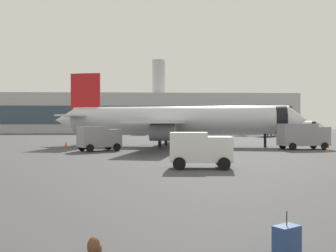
{
  "coord_description": "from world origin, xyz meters",
  "views": [
    {
      "loc": [
        -0.02,
        -4.09,
        3.25
      ],
      "look_at": [
        1.4,
        29.42,
        3.0
      ],
      "focal_mm": 40.71,
      "sensor_mm": 36.0,
      "label": 1
    }
  ],
  "objects_px": {
    "safety_cone_mid": "(327,149)",
    "rolling_suitcase": "(287,240)",
    "airplane_taxiing": "(274,126)",
    "fuel_truck": "(303,135)",
    "traveller_backpack": "(94,246)",
    "cargo_van": "(200,148)",
    "airplane_at_gate": "(175,120)",
    "safety_cone_near": "(66,144)",
    "service_truck": "(99,137)"
  },
  "relations": [
    {
      "from": "cargo_van",
      "to": "airplane_at_gate",
      "type": "bearing_deg",
      "value": 90.35
    },
    {
      "from": "fuel_truck",
      "to": "safety_cone_mid",
      "type": "xyz_separation_m",
      "value": [
        1.14,
        -4.12,
        -1.47
      ]
    },
    {
      "from": "airplane_taxiing",
      "to": "fuel_truck",
      "type": "xyz_separation_m",
      "value": [
        -12.26,
        -48.68,
        -0.7
      ]
    },
    {
      "from": "airplane_at_gate",
      "to": "service_truck",
      "type": "relative_size",
      "value": 6.8
    },
    {
      "from": "rolling_suitcase",
      "to": "safety_cone_mid",
      "type": "bearing_deg",
      "value": 63.42
    },
    {
      "from": "airplane_taxiing",
      "to": "cargo_van",
      "type": "relative_size",
      "value": 4.78
    },
    {
      "from": "safety_cone_near",
      "to": "traveller_backpack",
      "type": "xyz_separation_m",
      "value": [
        10.8,
        -45.23,
        -0.11
      ]
    },
    {
      "from": "safety_cone_near",
      "to": "fuel_truck",
      "type": "bearing_deg",
      "value": -15.19
    },
    {
      "from": "airplane_taxiing",
      "to": "cargo_van",
      "type": "xyz_separation_m",
      "value": [
        -27.45,
        -67.77,
        -1.02
      ]
    },
    {
      "from": "fuel_truck",
      "to": "safety_cone_mid",
      "type": "height_order",
      "value": "fuel_truck"
    },
    {
      "from": "fuel_truck",
      "to": "service_truck",
      "type": "bearing_deg",
      "value": -176.28
    },
    {
      "from": "safety_cone_mid",
      "to": "traveller_backpack",
      "type": "bearing_deg",
      "value": -122.9
    },
    {
      "from": "airplane_taxiing",
      "to": "fuel_truck",
      "type": "relative_size",
      "value": 3.47
    },
    {
      "from": "safety_cone_near",
      "to": "service_truck",
      "type": "bearing_deg",
      "value": -58.82
    },
    {
      "from": "airplane_at_gate",
      "to": "safety_cone_mid",
      "type": "height_order",
      "value": "airplane_at_gate"
    },
    {
      "from": "fuel_truck",
      "to": "cargo_van",
      "type": "distance_m",
      "value": 24.4
    },
    {
      "from": "safety_cone_near",
      "to": "airplane_at_gate",
      "type": "bearing_deg",
      "value": -5.2
    },
    {
      "from": "traveller_backpack",
      "to": "fuel_truck",
      "type": "bearing_deg",
      "value": 61.46
    },
    {
      "from": "airplane_at_gate",
      "to": "traveller_backpack",
      "type": "bearing_deg",
      "value": -96.11
    },
    {
      "from": "airplane_taxiing",
      "to": "service_truck",
      "type": "xyz_separation_m",
      "value": [
        -37.06,
        -50.29,
        -0.86
      ]
    },
    {
      "from": "airplane_at_gate",
      "to": "safety_cone_near",
      "type": "height_order",
      "value": "airplane_at_gate"
    },
    {
      "from": "cargo_van",
      "to": "safety_cone_near",
      "type": "height_order",
      "value": "cargo_van"
    },
    {
      "from": "fuel_truck",
      "to": "traveller_backpack",
      "type": "relative_size",
      "value": 13.06
    },
    {
      "from": "service_truck",
      "to": "airplane_taxiing",
      "type": "bearing_deg",
      "value": 53.61
    },
    {
      "from": "airplane_taxiing",
      "to": "rolling_suitcase",
      "type": "distance_m",
      "value": 90.08
    },
    {
      "from": "rolling_suitcase",
      "to": "fuel_truck",
      "type": "bearing_deg",
      "value": 67.52
    },
    {
      "from": "cargo_van",
      "to": "airplane_taxiing",
      "type": "bearing_deg",
      "value": 67.95
    },
    {
      "from": "service_truck",
      "to": "traveller_backpack",
      "type": "bearing_deg",
      "value": -82.31
    },
    {
      "from": "airplane_taxiing",
      "to": "safety_cone_near",
      "type": "height_order",
      "value": "airplane_taxiing"
    },
    {
      "from": "traveller_backpack",
      "to": "service_truck",
      "type": "bearing_deg",
      "value": 97.69
    },
    {
      "from": "safety_cone_mid",
      "to": "rolling_suitcase",
      "type": "bearing_deg",
      "value": -116.58
    },
    {
      "from": "airplane_taxiing",
      "to": "rolling_suitcase",
      "type": "bearing_deg",
      "value": -107.84
    },
    {
      "from": "service_truck",
      "to": "safety_cone_near",
      "type": "relative_size",
      "value": 7.53
    },
    {
      "from": "airplane_taxiing",
      "to": "safety_cone_mid",
      "type": "distance_m",
      "value": 54.0
    },
    {
      "from": "safety_cone_mid",
      "to": "airplane_at_gate",
      "type": "bearing_deg",
      "value": 146.09
    },
    {
      "from": "rolling_suitcase",
      "to": "airplane_at_gate",
      "type": "bearing_deg",
      "value": 90.02
    },
    {
      "from": "airplane_at_gate",
      "to": "cargo_van",
      "type": "distance_m",
      "value": 26.15
    },
    {
      "from": "service_truck",
      "to": "safety_cone_near",
      "type": "bearing_deg",
      "value": 121.18
    },
    {
      "from": "fuel_truck",
      "to": "cargo_van",
      "type": "height_order",
      "value": "fuel_truck"
    },
    {
      "from": "airplane_at_gate",
      "to": "cargo_van",
      "type": "height_order",
      "value": "airplane_at_gate"
    },
    {
      "from": "safety_cone_mid",
      "to": "rolling_suitcase",
      "type": "distance_m",
      "value": 36.81
    },
    {
      "from": "fuel_truck",
      "to": "traveller_backpack",
      "type": "xyz_separation_m",
      "value": [
        -20.04,
        -36.86,
        -1.54
      ]
    },
    {
      "from": "cargo_van",
      "to": "traveller_backpack",
      "type": "xyz_separation_m",
      "value": [
        -4.85,
        -17.76,
        -1.22
      ]
    },
    {
      "from": "airplane_taxiing",
      "to": "safety_cone_near",
      "type": "bearing_deg",
      "value": -136.93
    },
    {
      "from": "service_truck",
      "to": "rolling_suitcase",
      "type": "bearing_deg",
      "value": -75.03
    },
    {
      "from": "fuel_truck",
      "to": "safety_cone_near",
      "type": "distance_m",
      "value": 32.0
    },
    {
      "from": "cargo_van",
      "to": "safety_cone_mid",
      "type": "height_order",
      "value": "cargo_van"
    },
    {
      "from": "fuel_truck",
      "to": "rolling_suitcase",
      "type": "bearing_deg",
      "value": -112.48
    },
    {
      "from": "cargo_van",
      "to": "safety_cone_near",
      "type": "relative_size",
      "value": 6.56
    },
    {
      "from": "safety_cone_near",
      "to": "rolling_suitcase",
      "type": "xyz_separation_m",
      "value": [
        15.52,
        -45.42,
        0.05
      ]
    }
  ]
}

